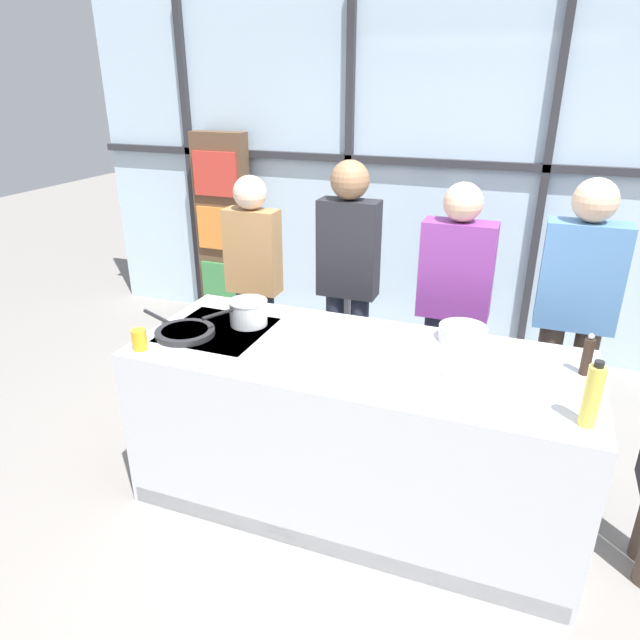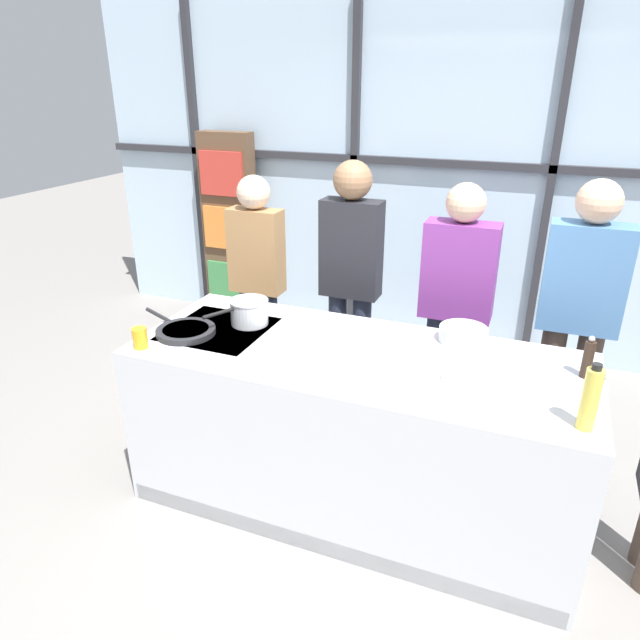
% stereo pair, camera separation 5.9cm
% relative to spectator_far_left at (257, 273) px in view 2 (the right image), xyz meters
% --- Properties ---
extents(ground_plane, '(18.00, 18.00, 0.00)m').
position_rel_spectator_far_left_xyz_m(ground_plane, '(1.02, -0.88, -0.92)').
color(ground_plane, gray).
extents(back_window_wall, '(6.40, 0.10, 2.80)m').
position_rel_spectator_far_left_xyz_m(back_window_wall, '(1.02, 1.35, 0.48)').
color(back_window_wall, silver).
rests_on(back_window_wall, ground_plane).
extents(bookshelf, '(0.50, 0.19, 1.73)m').
position_rel_spectator_far_left_xyz_m(bookshelf, '(-0.90, 1.17, -0.05)').
color(bookshelf, brown).
rests_on(bookshelf, ground_plane).
extents(demo_island, '(2.26, 0.90, 0.90)m').
position_rel_spectator_far_left_xyz_m(demo_island, '(1.02, -0.88, -0.47)').
color(demo_island, silver).
rests_on(demo_island, ground_plane).
extents(spectator_far_left, '(0.37, 0.22, 1.58)m').
position_rel_spectator_far_left_xyz_m(spectator_far_left, '(0.00, 0.00, 0.00)').
color(spectator_far_left, '#232838').
rests_on(spectator_far_left, ground_plane).
extents(spectator_center_left, '(0.38, 0.24, 1.71)m').
position_rel_spectator_far_left_xyz_m(spectator_center_left, '(0.68, 0.00, 0.08)').
color(spectator_center_left, '#232838').
rests_on(spectator_center_left, ground_plane).
extents(spectator_center_right, '(0.43, 0.23, 1.62)m').
position_rel_spectator_far_left_xyz_m(spectator_center_right, '(1.36, 0.00, 0.00)').
color(spectator_center_right, '#232838').
rests_on(spectator_center_right, ground_plane).
extents(spectator_far_right, '(0.43, 0.24, 1.68)m').
position_rel_spectator_far_left_xyz_m(spectator_far_right, '(2.04, 0.00, 0.04)').
color(spectator_far_right, '#47382D').
rests_on(spectator_far_right, ground_plane).
extents(frying_pan, '(0.54, 0.33, 0.03)m').
position_rel_spectator_far_left_xyz_m(frying_pan, '(0.09, -1.00, 0.00)').
color(frying_pan, '#232326').
rests_on(frying_pan, demo_island).
extents(saucepan, '(0.25, 0.37, 0.14)m').
position_rel_spectator_far_left_xyz_m(saucepan, '(0.35, -0.76, 0.06)').
color(saucepan, silver).
rests_on(saucepan, demo_island).
extents(white_plate, '(0.28, 0.28, 0.01)m').
position_rel_spectator_far_left_xyz_m(white_plate, '(1.59, -0.94, -0.01)').
color(white_plate, white).
rests_on(white_plate, demo_island).
extents(mixing_bowl, '(0.25, 0.25, 0.08)m').
position_rel_spectator_far_left_xyz_m(mixing_bowl, '(1.48, -0.55, 0.03)').
color(mixing_bowl, silver).
rests_on(mixing_bowl, demo_island).
extents(oil_bottle, '(0.07, 0.07, 0.28)m').
position_rel_spectator_far_left_xyz_m(oil_bottle, '(2.05, -1.17, 0.12)').
color(oil_bottle, '#E0CC4C').
rests_on(oil_bottle, demo_island).
extents(pepper_grinder, '(0.05, 0.05, 0.20)m').
position_rel_spectator_far_left_xyz_m(pepper_grinder, '(2.06, -0.72, 0.08)').
color(pepper_grinder, '#332319').
rests_on(pepper_grinder, demo_island).
extents(juice_glass_near, '(0.07, 0.07, 0.11)m').
position_rel_spectator_far_left_xyz_m(juice_glass_near, '(-0.01, -1.23, 0.04)').
color(juice_glass_near, orange).
rests_on(juice_glass_near, demo_island).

